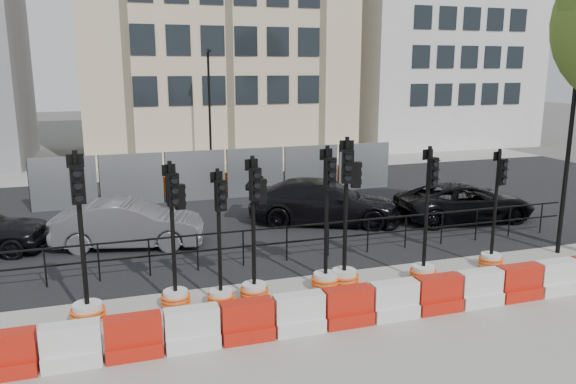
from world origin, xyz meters
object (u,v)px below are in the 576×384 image
object	(u,v)px
traffic_signal_d	(255,268)
car_c	(324,202)
traffic_signal_a	(86,290)
lamp_post_near	(570,140)
traffic_signal_h	(493,244)

from	to	relation	value
traffic_signal_d	car_c	bearing A→B (deg)	43.75
traffic_signal_a	car_c	world-z (taller)	traffic_signal_a
lamp_post_near	car_c	world-z (taller)	lamp_post_near
lamp_post_near	traffic_signal_d	world-z (taller)	lamp_post_near
traffic_signal_a	traffic_signal_d	size ratio (longest dim) A/B	1.09
traffic_signal_a	traffic_signal_h	distance (m)	9.96
traffic_signal_d	lamp_post_near	bearing A→B (deg)	-7.97
traffic_signal_d	car_c	distance (m)	6.76
lamp_post_near	traffic_signal_a	size ratio (longest dim) A/B	1.67
traffic_signal_a	car_c	distance (m)	9.30
traffic_signal_a	traffic_signal_d	world-z (taller)	traffic_signal_a
lamp_post_near	traffic_signal_a	world-z (taller)	lamp_post_near
traffic_signal_d	car_c	xyz separation A→B (m)	(3.88, 5.54, -0.05)
traffic_signal_a	traffic_signal_h	xyz separation A→B (m)	(9.96, 0.20, -0.09)
lamp_post_near	traffic_signal_a	xyz separation A→B (m)	(-12.52, -0.59, -2.48)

